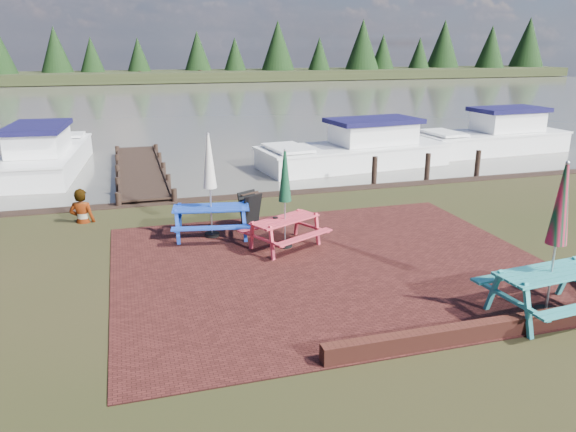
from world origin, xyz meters
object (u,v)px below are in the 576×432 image
at_px(picnic_table_teal, 553,264).
at_px(chalkboard, 250,210).
at_px(person, 79,189).
at_px(picnic_table_blue, 211,202).
at_px(boat_near, 357,151).
at_px(boat_jetty, 45,157).
at_px(jetty, 141,170).
at_px(boat_far, 494,138).
at_px(picnic_table_red, 285,214).

relative_size(picnic_table_teal, chalkboard, 2.93).
bearing_deg(person, picnic_table_blue, 162.35).
bearing_deg(boat_near, boat_jetty, 72.38).
xyz_separation_m(picnic_table_blue, jetty, (-1.37, 7.74, -0.77)).
bearing_deg(chalkboard, jetty, 79.44).
bearing_deg(jetty, picnic_table_blue, -79.95).
relative_size(jetty, boat_far, 1.28).
height_order(picnic_table_teal, person, picnic_table_teal).
height_order(picnic_table_red, person, picnic_table_red).
xyz_separation_m(picnic_table_red, picnic_table_blue, (-1.50, 1.22, 0.08)).
bearing_deg(jetty, chalkboard, -71.73).
xyz_separation_m(jetty, boat_jetty, (-3.41, 1.96, 0.32)).
relative_size(boat_jetty, boat_far, 1.05).
relative_size(picnic_table_blue, boat_far, 0.36).
bearing_deg(boat_far, boat_jetty, 82.73).
relative_size(picnic_table_red, boat_near, 0.29).
height_order(picnic_table_red, chalkboard, picnic_table_red).
height_order(boat_near, boat_far, boat_far).
bearing_deg(boat_jetty, picnic_table_teal, -53.12).
relative_size(picnic_table_red, person, 1.26).
xyz_separation_m(picnic_table_teal, chalkboard, (-3.85, 6.16, -0.47)).
relative_size(picnic_table_red, jetty, 0.25).
xyz_separation_m(boat_far, person, (-17.22, -6.46, 0.46)).
bearing_deg(picnic_table_red, boat_far, 10.90).
bearing_deg(boat_jetty, person, -72.66).
height_order(picnic_table_red, jetty, picnic_table_red).
bearing_deg(boat_jetty, picnic_table_red, -55.29).
relative_size(picnic_table_red, picnic_table_blue, 0.91).
xyz_separation_m(picnic_table_red, boat_near, (5.47, 8.63, -0.38)).
distance_m(picnic_table_red, boat_jetty, 12.59).
relative_size(picnic_table_blue, boat_jetty, 0.34).
relative_size(picnic_table_red, boat_far, 0.32).
xyz_separation_m(chalkboard, person, (-4.13, 1.68, 0.43)).
xyz_separation_m(boat_jetty, boat_far, (18.91, -1.14, 0.02)).
distance_m(picnic_table_teal, person, 11.18).
height_order(picnic_table_blue, boat_jetty, picnic_table_blue).
bearing_deg(boat_jetty, boat_far, 1.35).
distance_m(picnic_table_teal, chalkboard, 7.28).
xyz_separation_m(picnic_table_blue, person, (-3.09, 2.09, 0.02)).
relative_size(picnic_table_teal, picnic_table_blue, 1.07).
bearing_deg(boat_far, jetty, 89.20).
bearing_deg(picnic_table_red, boat_near, 30.81).
bearing_deg(picnic_table_blue, picnic_table_teal, -39.57).
xyz_separation_m(chalkboard, jetty, (-2.42, 7.32, -0.36)).
bearing_deg(boat_near, picnic_table_blue, 130.10).
relative_size(picnic_table_blue, person, 1.39).
bearing_deg(picnic_table_blue, jetty, 110.01).
xyz_separation_m(picnic_table_blue, chalkboard, (1.05, 0.41, -0.41)).
height_order(picnic_table_blue, boat_far, picnic_table_blue).
distance_m(boat_far, person, 18.40).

